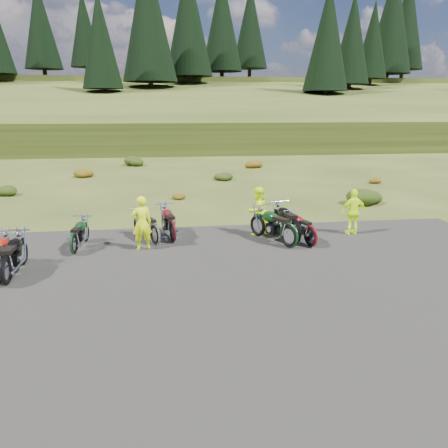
{
  "coord_description": "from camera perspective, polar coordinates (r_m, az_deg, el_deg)",
  "views": [
    {
      "loc": [
        -0.77,
        -11.89,
        4.45
      ],
      "look_at": [
        0.93,
        1.53,
        0.76
      ],
      "focal_mm": 35.0,
      "sensor_mm": 36.0,
      "label": 1
    }
  ],
  "objects": [
    {
      "name": "conifer_26",
      "position": [
        65.27,
        13.38,
        22.7
      ],
      "size": [
        6.16,
        6.16,
        16.0
      ],
      "color": "black",
      "rests_on": "ground"
    },
    {
      "name": "shrub_5",
      "position": [
        26.91,
        -0.17,
        6.37
      ],
      "size": [
        1.03,
        1.03,
        0.61
      ],
      "primitive_type": "ellipsoid",
      "color": "black",
      "rests_on": "ground"
    },
    {
      "name": "motorcycle_5",
      "position": [
        14.75,
        9.22,
        -2.52
      ],
      "size": [
        1.18,
        2.38,
        1.19
      ],
      "primitive_type": null,
      "rotation": [
        0.0,
        0.0,
        1.76
      ],
      "color": "black",
      "rests_on": "ground"
    },
    {
      "name": "person_right_b",
      "position": [
        16.0,
        16.55,
        1.44
      ],
      "size": [
        0.97,
        0.44,
        1.62
      ],
      "primitive_type": "imported",
      "rotation": [
        0.0,
        0.0,
        3.19
      ],
      "color": "#D9F80D",
      "rests_on": "ground"
    },
    {
      "name": "motorcycle_6",
      "position": [
        14.46,
        11.17,
        -2.98
      ],
      "size": [
        1.25,
        2.05,
        1.02
      ],
      "primitive_type": null,
      "rotation": [
        0.0,
        0.0,
        1.91
      ],
      "color": "maroon",
      "rests_on": "ground"
    },
    {
      "name": "conifer_27",
      "position": [
        73.06,
        16.43,
        22.22
      ],
      "size": [
        5.72,
        5.72,
        15.0
      ],
      "color": "black",
      "rests_on": "ground"
    },
    {
      "name": "shrub_6",
      "position": [
        32.54,
        3.79,
        8.02
      ],
      "size": [
        1.3,
        1.3,
        0.77
      ],
      "primitive_type": "ellipsoid",
      "color": "#653D0C",
      "rests_on": "ground"
    },
    {
      "name": "person_middle",
      "position": [
        13.87,
        -10.69,
        -0.01
      ],
      "size": [
        0.72,
        0.56,
        1.73
      ],
      "primitive_type": "imported",
      "rotation": [
        0.0,
        0.0,
        3.41
      ],
      "color": "#D9F80D",
      "rests_on": "ground"
    },
    {
      "name": "conifer_25",
      "position": [
        88.47,
        3.44,
        24.44
      ],
      "size": [
        6.6,
        6.6,
        17.0
      ],
      "color": "black",
      "rests_on": "ground"
    },
    {
      "name": "person_right_a",
      "position": [
        15.31,
        4.37,
        1.61
      ],
      "size": [
        1.05,
        1.0,
        1.71
      ],
      "primitive_type": "imported",
      "rotation": [
        0.0,
        0.0,
        3.73
      ],
      "color": "#D9F80D",
      "rests_on": "ground"
    },
    {
      "name": "conifer_22",
      "position": [
        69.03,
        -9.93,
        25.3
      ],
      "size": [
        7.92,
        7.92,
        20.0
      ],
      "color": "black",
      "rests_on": "ground"
    },
    {
      "name": "motorcycle_2",
      "position": [
        14.24,
        -18.89,
        -3.83
      ],
      "size": [
        0.82,
        1.93,
        0.98
      ],
      "primitive_type": null,
      "rotation": [
        0.0,
        0.0,
        1.46
      ],
      "color": "black",
      "rests_on": "ground"
    },
    {
      "name": "motorcycle_4",
      "position": [
        14.76,
        -6.66,
        -2.41
      ],
      "size": [
        1.12,
        2.21,
        1.1
      ],
      "primitive_type": null,
      "rotation": [
        0.0,
        0.0,
        1.78
      ],
      "color": "#560E14",
      "rests_on": "ground"
    },
    {
      "name": "motorcycle_7",
      "position": [
        14.21,
        8.42,
        -3.18
      ],
      "size": [
        1.79,
        2.4,
        1.21
      ],
      "primitive_type": null,
      "rotation": [
        0.0,
        0.0,
        2.07
      ],
      "color": "black",
      "rests_on": "ground"
    },
    {
      "name": "shrub_7",
      "position": [
        21.41,
        18.01,
        3.75
      ],
      "size": [
        1.56,
        1.56,
        0.92
      ],
      "primitive_type": "ellipsoid",
      "color": "black",
      "rests_on": "ground"
    },
    {
      "name": "conifer_19",
      "position": [
        84.37,
        -22.91,
        22.92
      ],
      "size": [
        6.16,
        6.16,
        16.0
      ],
      "color": "black",
      "rests_on": "ground"
    },
    {
      "name": "hill_slope",
      "position": [
        62.05,
        -6.62,
        11.02
      ],
      "size": [
        300.0,
        45.97,
        9.37
      ],
      "primitive_type": null,
      "rotation": [
        0.14,
        0.0,
        0.0
      ],
      "color": "#2C3A13",
      "rests_on": "ground"
    },
    {
      "name": "ground",
      "position": [
        12.71,
        -3.32,
        -5.27
      ],
      "size": [
        300.0,
        300.0,
        0.0
      ],
      "primitive_type": "plane",
      "color": "#2E3E14",
      "rests_on": "ground"
    },
    {
      "name": "conifer_24",
      "position": [
        81.64,
        -0.28,
        24.9
      ],
      "size": [
        7.04,
        7.04,
        18.0
      ],
      "color": "black",
      "rests_on": "ground"
    },
    {
      "name": "motorcycle_1",
      "position": [
        12.78,
        -27.2,
        -6.9
      ],
      "size": [
        1.03,
        2.19,
        1.11
      ],
      "primitive_type": null,
      "rotation": [
        0.0,
        0.0,
        1.73
      ],
      "color": "#9B160B",
      "rests_on": "ground"
    },
    {
      "name": "conifer_21",
      "position": [
        62.96,
        -15.87,
        22.1
      ],
      "size": [
        5.28,
        5.28,
        14.0
      ],
      "color": "black",
      "rests_on": "ground"
    },
    {
      "name": "motorcycle_0",
      "position": [
        12.53,
        -26.36,
        -7.23
      ],
      "size": [
        0.79,
        2.21,
        1.15
      ],
      "primitive_type": null,
      "rotation": [
        0.0,
        0.0,
        1.6
      ],
      "color": "black",
      "rests_on": "ground"
    },
    {
      "name": "conifer_30",
      "position": [
        97.63,
        22.75,
        23.1
      ],
      "size": [
        7.48,
        7.48,
        19.0
      ],
      "color": "black",
      "rests_on": "ground"
    },
    {
      "name": "conifer_28",
      "position": [
        80.99,
        18.87,
        21.78
      ],
      "size": [
        5.28,
        5.28,
        14.0
      ],
      "color": "black",
      "rests_on": "ground"
    },
    {
      "name": "motorcycle_3",
      "position": [
        14.51,
        -8.94,
        -2.81
      ],
      "size": [
        1.52,
        2.14,
        1.07
      ],
      "primitive_type": null,
      "rotation": [
        0.0,
        0.0,
        2.03
      ],
      "color": "#9A9A9E",
      "rests_on": "ground"
    },
    {
      "name": "conifer_20",
      "position": [
        89.03,
        -17.81,
        23.09
      ],
      "size": [
        5.72,
        5.72,
        15.0
      ],
      "color": "black",
      "rests_on": "ground"
    },
    {
      "name": "gravel_pad",
      "position": [
        10.87,
        -2.58,
        -8.94
      ],
      "size": [
        20.0,
        12.0,
        0.04
      ],
      "primitive_type": "cube",
      "color": "black",
      "rests_on": "ground"
    },
    {
      "name": "conifer_23",
      "position": [
        75.12,
        -4.69,
        25.16
      ],
      "size": [
        7.48,
        7.48,
        19.0
      ],
      "color": "black",
      "rests_on": "ground"
    },
    {
      "name": "shrub_8",
      "position": [
        27.4,
        18.86,
        5.55
      ],
      "size": [
        0.77,
        0.77,
        0.45
      ],
      "primitive_type": "ellipsoid",
      "color": "#653D0C",
      "rests_on": "ground"
    },
    {
      "name": "shrub_4",
      "position": [
        21.51,
        -6.12,
        3.83
      ],
      "size": [
        0.77,
        0.77,
        0.45
      ],
      "primitive_type": "ellipsoid",
      "color": "#653D0C",
      "rests_on": "ground"
    },
    {
      "name": "shrub_2",
      "position": [
        29.28,
        -17.97,
        6.51
      ],
      "size": [
        1.3,
        1.3,
        0.77
      ],
      "primitive_type": "ellipsoid",
      "color": "#653D0C",
      "rests_on": "ground"
    },
    {
      "name": "hill_plateau",
      "position": [
        121.97,
        -7.05,
        13.03
      ],
      "size": [
        300.0,
        90.0,
        9.17
      ],
      "primitive_type": "cube",
      "color": "#2C3A13",
      "rests_on": "ground"
    },
    {
      "name": "shrub_3",
      "position": [
        34.11,
        -11.56,
        8.21
      ],
      "size": [
        1.56,
        1.56,
        0.92
      ],
      "primitive_type": "ellipsoid",
      "color": "black",
      "rests_on": "ground"
    },
    {
      "name": "conifer_29",
      "position": [
        89.53,
        21.1,
        23.62
      ],
      "size": [
        7.92,
        7.92,
        20.0
      ],
      "color": "black",
      "rests_on": "ground"
    },
    {
      "name": "shrub_1",
      "position": [
        24.98,
        -26.67,
        4.06
      ],
      "size": [
        1.03,
        1.03,
        0.61
      ],
      "primitive_type": "ellipsoid",
      "color": "black",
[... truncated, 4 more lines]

